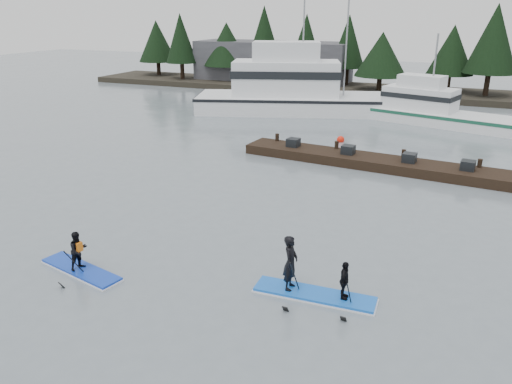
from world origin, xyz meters
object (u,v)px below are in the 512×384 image
at_px(floating_dock, 382,163).
at_px(paddleboard_solo, 79,259).
at_px(fishing_boat_large, 306,102).
at_px(fishing_boat_medium, 432,116).
at_px(paddleboard_duo, 311,278).

bearing_deg(floating_dock, paddleboard_solo, -108.91).
xyz_separation_m(fishing_boat_large, paddleboard_solo, (1.63, -30.31, -0.36)).
bearing_deg(paddleboard_solo, floating_dock, 77.89).
height_order(fishing_boat_medium, paddleboard_duo, fishing_boat_medium).
xyz_separation_m(floating_dock, paddleboard_duo, (0.28, -14.54, 0.34)).
xyz_separation_m(paddleboard_solo, paddleboard_duo, (7.67, 1.59, 0.12)).
distance_m(floating_dock, paddleboard_solo, 17.74).
relative_size(fishing_boat_large, floating_dock, 1.26).
bearing_deg(fishing_boat_medium, paddleboard_duo, -77.05).
bearing_deg(paddleboard_duo, paddleboard_solo, -170.61).
distance_m(paddleboard_solo, paddleboard_duo, 7.83).
bearing_deg(paddleboard_duo, fishing_boat_medium, 85.08).
xyz_separation_m(fishing_boat_medium, floating_dock, (-1.57, -13.67, -0.24)).
distance_m(fishing_boat_medium, paddleboard_duo, 28.24).
distance_m(fishing_boat_large, fishing_boat_medium, 10.60).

